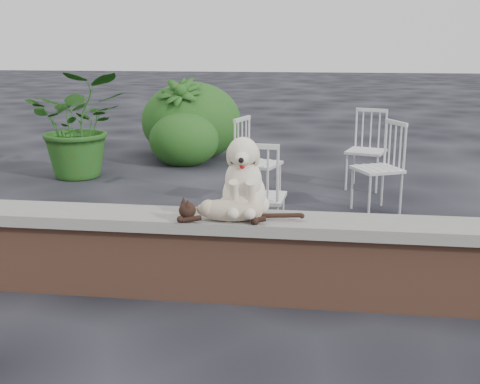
# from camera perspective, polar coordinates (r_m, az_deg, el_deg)

# --- Properties ---
(ground) EXTENTS (60.00, 60.00, 0.00)m
(ground) POSITION_cam_1_polar(r_m,az_deg,el_deg) (4.24, 9.91, -10.22)
(ground) COLOR black
(ground) RESTS_ON ground
(brick_wall) EXTENTS (6.00, 0.30, 0.50)m
(brick_wall) POSITION_cam_1_polar(r_m,az_deg,el_deg) (4.14, 10.05, -7.07)
(brick_wall) COLOR brown
(brick_wall) RESTS_ON ground
(capstone) EXTENTS (6.20, 0.40, 0.08)m
(capstone) POSITION_cam_1_polar(r_m,az_deg,el_deg) (4.05, 10.23, -3.24)
(capstone) COLOR slate
(capstone) RESTS_ON brick_wall
(dog) EXTENTS (0.40, 0.51, 0.56)m
(dog) POSITION_cam_1_polar(r_m,az_deg,el_deg) (4.03, 0.39, 1.65)
(dog) COLOR beige
(dog) RESTS_ON capstone
(cat) EXTENTS (0.99, 0.29, 0.17)m
(cat) POSITION_cam_1_polar(r_m,az_deg,el_deg) (3.94, -1.04, -1.61)
(cat) COLOR tan
(cat) RESTS_ON capstone
(chair_b) EXTENTS (0.70, 0.70, 0.94)m
(chair_b) POSITION_cam_1_polar(r_m,az_deg,el_deg) (7.31, 11.87, 3.94)
(chair_b) COLOR silver
(chair_b) RESTS_ON ground
(chair_c) EXTENTS (0.59, 0.59, 0.94)m
(chair_c) POSITION_cam_1_polar(r_m,az_deg,el_deg) (5.06, 1.83, -0.31)
(chair_c) COLOR silver
(chair_c) RESTS_ON ground
(chair_d) EXTENTS (0.75, 0.75, 0.94)m
(chair_d) POSITION_cam_1_polar(r_m,az_deg,el_deg) (6.32, 12.89, 2.29)
(chair_d) COLOR silver
(chair_d) RESTS_ON ground
(chair_e) EXTENTS (0.70, 0.70, 0.94)m
(chair_e) POSITION_cam_1_polar(r_m,az_deg,el_deg) (6.43, 1.74, 2.84)
(chair_e) COLOR silver
(chair_e) RESTS_ON ground
(potted_plant_a) EXTENTS (1.51, 1.40, 1.37)m
(potted_plant_a) POSITION_cam_1_polar(r_m,az_deg,el_deg) (8.04, -14.98, 6.20)
(potted_plant_a) COLOR #284D16
(potted_plant_a) RESTS_ON ground
(potted_plant_b) EXTENTS (0.76, 0.76, 1.21)m
(potted_plant_b) POSITION_cam_1_polar(r_m,az_deg,el_deg) (8.82, -5.77, 6.77)
(potted_plant_b) COLOR #284D16
(potted_plant_b) RESTS_ON ground
(shrubbery) EXTENTS (1.51, 2.07, 1.20)m
(shrubbery) POSITION_cam_1_polar(r_m,az_deg,el_deg) (9.18, -4.77, 6.25)
(shrubbery) COLOR #284D16
(shrubbery) RESTS_ON ground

